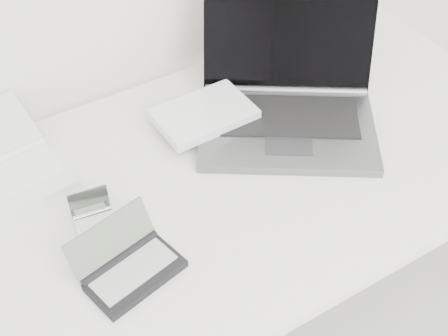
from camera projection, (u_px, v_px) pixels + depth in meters
desk at (226, 186)px, 1.46m from camera, size 1.60×0.80×0.73m
laptop_large at (273, 105)px, 1.53m from camera, size 0.58×0.56×0.28m
netbook_open_white at (2, 171)px, 1.40m from camera, size 0.28×0.34×0.08m
pda_silver at (94, 219)px, 1.31m from camera, size 0.09×0.09×0.07m
palmtop_charcoal at (129, 266)px, 1.21m from camera, size 0.21×0.18×0.10m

